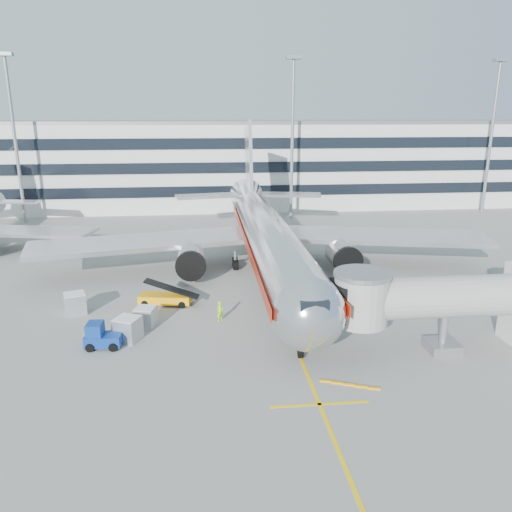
{
  "coord_description": "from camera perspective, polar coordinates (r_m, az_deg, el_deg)",
  "views": [
    {
      "loc": [
        -6.51,
        -39.64,
        16.64
      ],
      "look_at": [
        -1.84,
        4.65,
        4.0
      ],
      "focal_mm": 35.0,
      "sensor_mm": 36.0,
      "label": 1
    }
  ],
  "objects": [
    {
      "name": "main_jet",
      "position": [
        53.24,
        1.17,
        2.37
      ],
      "size": [
        50.95,
        48.7,
        16.06
      ],
      "color": "silver",
      "rests_on": "ground"
    },
    {
      "name": "cargo_container_right",
      "position": [
        41.73,
        -12.52,
        -6.83
      ],
      "size": [
        1.86,
        1.86,
        1.64
      ],
      "color": "#B8BBC0",
      "rests_on": "ground"
    },
    {
      "name": "cargo_container_front",
      "position": [
        39.63,
        -14.44,
        -8.07
      ],
      "size": [
        2.26,
        2.26,
        1.82
      ],
      "color": "#B8BBC0",
      "rests_on": "ground"
    },
    {
      "name": "cargo_container_left",
      "position": [
        46.09,
        -19.97,
        -5.11
      ],
      "size": [
        2.17,
        2.17,
        1.81
      ],
      "color": "#B8BBC0",
      "rests_on": "ground"
    },
    {
      "name": "stop_bar",
      "position": [
        31.25,
        7.26,
        -16.46
      ],
      "size": [
        6.0,
        0.25,
        0.01
      ],
      "primitive_type": "cube",
      "color": "yellow",
      "rests_on": "ground"
    },
    {
      "name": "ramp_worker",
      "position": [
        41.89,
        -4.11,
        -6.32
      ],
      "size": [
        0.75,
        0.7,
        1.73
      ],
      "primitive_type": "imported",
      "rotation": [
        0.0,
        0.0,
        0.61
      ],
      "color": "#9EF119",
      "rests_on": "ground"
    },
    {
      "name": "ground",
      "position": [
        43.48,
        3.08,
        -6.68
      ],
      "size": [
        180.0,
        180.0,
        0.0
      ],
      "primitive_type": "plane",
      "color": "gray",
      "rests_on": "ground"
    },
    {
      "name": "jet_bridge",
      "position": [
        38.9,
        23.19,
        -4.65
      ],
      "size": [
        17.8,
        4.5,
        7.0
      ],
      "color": "silver",
      "rests_on": "ground"
    },
    {
      "name": "belt_loader",
      "position": [
        46.12,
        -10.32,
        -4.69
      ],
      "size": [
        5.02,
        2.5,
        2.34
      ],
      "color": "#FBA30A",
      "rests_on": "ground"
    },
    {
      "name": "light_mast_centre",
      "position": [
        82.94,
        4.19,
        14.59
      ],
      "size": [
        2.4,
        1.2,
        25.45
      ],
      "color": "gray",
      "rests_on": "ground"
    },
    {
      "name": "terminal",
      "position": [
        98.2,
        -2.23,
        10.67
      ],
      "size": [
        150.0,
        24.25,
        15.6
      ],
      "color": "silver",
      "rests_on": "ground"
    },
    {
      "name": "lead_in_line",
      "position": [
        52.76,
        1.38,
        -2.54
      ],
      "size": [
        0.25,
        70.0,
        0.01
      ],
      "primitive_type": "cube",
      "color": "yellow",
      "rests_on": "ground"
    },
    {
      "name": "light_mast_west",
      "position": [
        86.48,
        -25.98,
        13.14
      ],
      "size": [
        2.4,
        1.2,
        25.45
      ],
      "color": "gray",
      "rests_on": "ground"
    },
    {
      "name": "light_mast_east",
      "position": [
        94.98,
        25.42,
        13.31
      ],
      "size": [
        2.4,
        1.2,
        25.45
      ],
      "color": "gray",
      "rests_on": "ground"
    },
    {
      "name": "baggage_tug",
      "position": [
        39.01,
        -17.3,
        -8.8
      ],
      "size": [
        2.68,
        1.8,
        1.95
      ],
      "color": "navy",
      "rests_on": "ground"
    }
  ]
}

